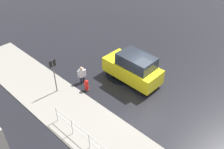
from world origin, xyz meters
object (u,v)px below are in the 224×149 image
at_px(fire_hydrant, 86,85).
at_px(pedestrian, 82,74).
at_px(moving_hatchback, 133,68).
at_px(sign_post, 54,71).

relative_size(fire_hydrant, pedestrian, 0.66).
relative_size(moving_hatchback, sign_post, 1.63).
relative_size(moving_hatchback, fire_hydrant, 4.88).
height_order(moving_hatchback, fire_hydrant, moving_hatchback).
relative_size(pedestrian, sign_post, 0.51).
distance_m(moving_hatchback, fire_hydrant, 3.22).
relative_size(moving_hatchback, pedestrian, 3.21).
bearing_deg(sign_post, pedestrian, -104.23).
distance_m(pedestrian, sign_post, 2.02).
height_order(moving_hatchback, pedestrian, moving_hatchback).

